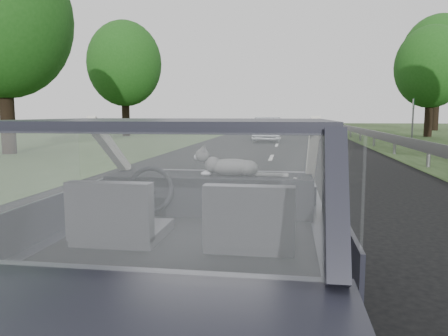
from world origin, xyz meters
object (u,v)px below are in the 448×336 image
(subject_car, at_px, (193,229))
(cat, at_px, (232,166))
(other_car, at_px, (267,129))
(highway_sign, at_px, (413,120))

(subject_car, distance_m, cat, 0.70)
(subject_car, xyz_separation_m, other_car, (-0.62, 21.09, -0.07))
(cat, xyz_separation_m, highway_sign, (6.98, 21.64, 0.07))
(highway_sign, bearing_deg, other_car, -160.80)
(subject_car, distance_m, highway_sign, 23.35)
(other_car, bearing_deg, cat, -88.51)
(subject_car, xyz_separation_m, highway_sign, (7.16, 22.22, 0.43))
(subject_car, distance_m, other_car, 21.10)
(cat, distance_m, highway_sign, 22.73)
(cat, height_order, highway_sign, highway_sign)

